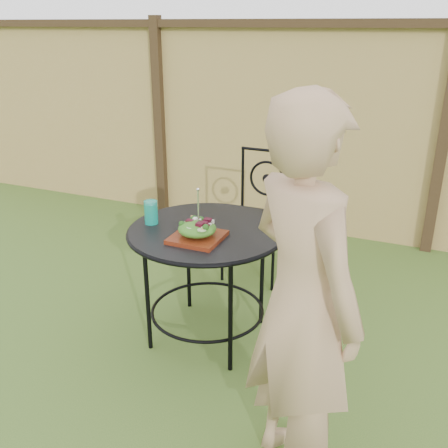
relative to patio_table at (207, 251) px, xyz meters
name	(u,v)px	position (x,y,z in m)	size (l,w,h in m)	color
ground	(176,353)	(-0.10, -0.25, -0.59)	(60.00, 60.00, 0.00)	#2B4E19
fence	(288,128)	(-0.10, 1.94, 0.36)	(8.00, 0.12, 1.90)	tan
patio_table	(207,251)	(0.00, 0.00, 0.00)	(0.92, 0.92, 0.72)	black
patio_chair	(260,211)	(0.00, 0.96, -0.08)	(0.46, 0.46, 0.95)	black
diner	(302,304)	(0.76, -0.75, 0.24)	(0.60, 0.39, 1.65)	tan
salad_plate	(197,237)	(0.02, -0.16, 0.15)	(0.27, 0.27, 0.02)	#4B180A
salad	(197,229)	(0.02, -0.16, 0.20)	(0.21, 0.21, 0.08)	#235614
fork	(198,206)	(0.03, -0.16, 0.33)	(0.01, 0.01, 0.18)	silver
drinking_glass	(151,212)	(-0.34, -0.05, 0.21)	(0.08, 0.08, 0.14)	#0C9680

